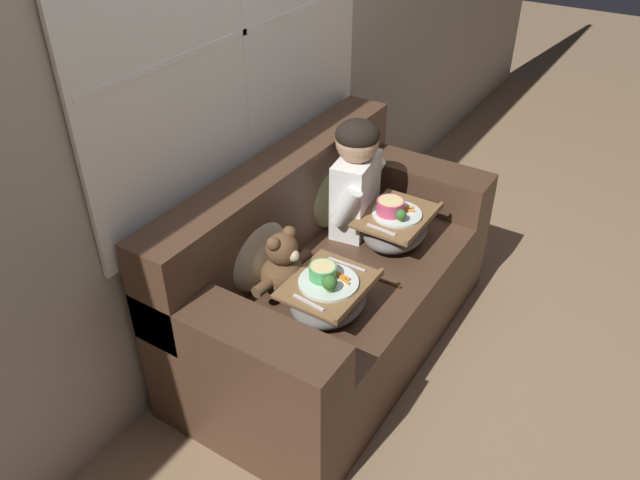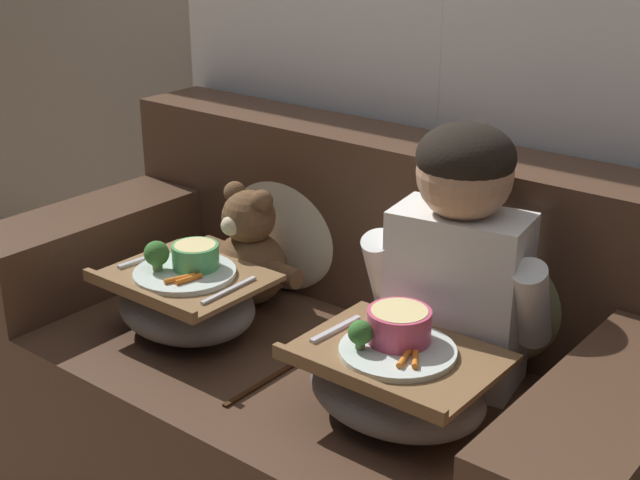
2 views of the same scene
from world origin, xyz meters
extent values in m
plane|color=#8E7051|center=(0.00, 0.00, 0.00)|extent=(14.00, 14.00, 0.00)
cube|color=#A89E8E|center=(0.00, 0.50, 1.30)|extent=(8.00, 0.05, 2.60)
cube|color=white|center=(0.00, 0.45, 1.42)|extent=(1.70, 0.02, 1.31)
cube|color=black|center=(0.00, 0.46, 1.42)|extent=(1.65, 0.01, 1.26)
cube|color=white|center=(0.00, 0.45, 1.42)|extent=(0.02, 0.02, 1.26)
cube|color=white|center=(0.00, 0.45, 1.42)|extent=(1.65, 0.02, 0.02)
cube|color=#4C3323|center=(0.00, 0.00, 0.23)|extent=(1.62, 0.84, 0.47)
cube|color=#4C3323|center=(0.00, 0.31, 0.68)|extent=(1.62, 0.22, 0.43)
cube|color=#4C3323|center=(-0.70, 0.00, 0.57)|extent=(0.22, 0.84, 0.21)
cube|color=#4C3323|center=(0.70, 0.00, 0.57)|extent=(0.22, 0.84, 0.21)
cube|color=#32190A|center=(0.00, -0.02, 0.47)|extent=(0.01, 0.58, 0.01)
ellipsoid|color=#898456|center=(0.29, 0.23, 0.66)|extent=(0.40, 0.20, 0.42)
ellipsoid|color=#C1B293|center=(-0.29, 0.23, 0.66)|extent=(0.39, 0.19, 0.40)
cube|color=white|center=(0.29, 0.09, 0.65)|extent=(0.30, 0.19, 0.37)
sphere|color=tan|center=(0.29, 0.09, 0.92)|extent=(0.19, 0.19, 0.19)
ellipsoid|color=black|center=(0.29, 0.09, 0.96)|extent=(0.20, 0.20, 0.14)
cylinder|color=white|center=(0.14, 0.05, 0.68)|extent=(0.09, 0.16, 0.21)
cylinder|color=white|center=(0.46, 0.10, 0.68)|extent=(0.09, 0.16, 0.21)
sphere|color=brown|center=(-0.29, 0.09, 0.56)|extent=(0.19, 0.19, 0.19)
sphere|color=brown|center=(-0.29, 0.09, 0.69)|extent=(0.13, 0.13, 0.13)
sphere|color=brown|center=(-0.34, 0.09, 0.75)|extent=(0.06, 0.06, 0.06)
sphere|color=brown|center=(-0.25, 0.08, 0.75)|extent=(0.06, 0.06, 0.06)
sphere|color=beige|center=(-0.30, 0.03, 0.69)|extent=(0.05, 0.05, 0.05)
sphere|color=black|center=(-0.30, 0.02, 0.69)|extent=(0.02, 0.02, 0.02)
cylinder|color=brown|center=(-0.41, 0.10, 0.58)|extent=(0.10, 0.06, 0.05)
cylinder|color=brown|center=(-0.18, 0.08, 0.58)|extent=(0.10, 0.06, 0.05)
cylinder|color=brown|center=(-0.34, 0.00, 0.49)|extent=(0.05, 0.09, 0.05)
cylinder|color=brown|center=(-0.26, -0.01, 0.49)|extent=(0.05, 0.09, 0.05)
ellipsoid|color=slate|center=(0.29, -0.13, 0.53)|extent=(0.37, 0.28, 0.14)
cube|color=brown|center=(0.29, -0.13, 0.61)|extent=(0.38, 0.29, 0.01)
cube|color=brown|center=(0.29, -0.27, 0.62)|extent=(0.38, 0.02, 0.02)
cylinder|color=silver|center=(0.29, -0.13, 0.62)|extent=(0.23, 0.23, 0.01)
cylinder|color=#D64C70|center=(0.28, -0.10, 0.66)|extent=(0.13, 0.13, 0.06)
cylinder|color=#E5D189|center=(0.28, -0.10, 0.69)|extent=(0.11, 0.11, 0.01)
sphere|color=#38702D|center=(0.24, -0.18, 0.66)|extent=(0.05, 0.05, 0.05)
cylinder|color=#7A9E56|center=(0.24, -0.18, 0.63)|extent=(0.02, 0.02, 0.02)
cylinder|color=orange|center=(0.33, -0.17, 0.63)|extent=(0.03, 0.06, 0.01)
cylinder|color=orange|center=(0.35, -0.16, 0.63)|extent=(0.04, 0.05, 0.01)
cube|color=silver|center=(0.15, -0.13, 0.62)|extent=(0.02, 0.14, 0.01)
ellipsoid|color=slate|center=(-0.29, -0.13, 0.53)|extent=(0.35, 0.28, 0.14)
cube|color=brown|center=(-0.29, -0.13, 0.61)|extent=(0.36, 0.30, 0.01)
cube|color=brown|center=(-0.29, -0.27, 0.62)|extent=(0.36, 0.02, 0.02)
cylinder|color=silver|center=(-0.29, -0.13, 0.62)|extent=(0.24, 0.24, 0.01)
cylinder|color=#4CAD60|center=(-0.29, -0.10, 0.65)|extent=(0.11, 0.11, 0.06)
cylinder|color=#E5D189|center=(-0.29, -0.10, 0.68)|extent=(0.10, 0.10, 0.01)
sphere|color=#38702D|center=(-0.35, -0.17, 0.67)|extent=(0.06, 0.06, 0.06)
cylinder|color=#7A9E56|center=(-0.35, -0.17, 0.64)|extent=(0.02, 0.02, 0.03)
cylinder|color=orange|center=(-0.26, -0.18, 0.63)|extent=(0.04, 0.07, 0.01)
cylinder|color=orange|center=(-0.24, -0.17, 0.63)|extent=(0.03, 0.07, 0.01)
cube|color=silver|center=(-0.44, -0.13, 0.62)|extent=(0.03, 0.14, 0.01)
cube|color=silver|center=(-0.15, -0.13, 0.62)|extent=(0.01, 0.17, 0.01)
camera|label=1|loc=(-1.91, -1.12, 2.13)|focal=35.00mm
camera|label=2|loc=(1.12, -1.40, 1.45)|focal=50.00mm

